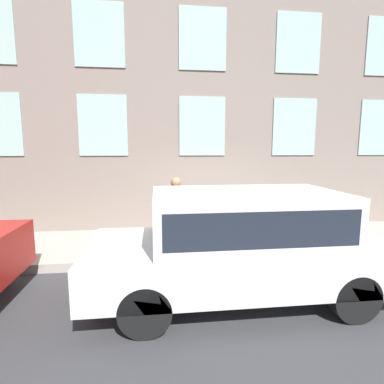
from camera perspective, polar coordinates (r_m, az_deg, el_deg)
ground_plane at (r=6.15m, az=5.19°, el=-13.76°), size 80.00×80.00×0.00m
sidewalk at (r=7.20m, az=3.26°, el=-9.67°), size 2.34×60.00×0.18m
building_facade at (r=8.62m, az=1.85°, el=27.21°), size 0.33×40.00×10.22m
fire_hydrant at (r=6.58m, az=3.17°, el=-7.29°), size 0.35×0.46×0.72m
person at (r=6.79m, az=-3.05°, el=-2.19°), size 0.36×0.24×1.49m
parked_truck_silver_near at (r=4.68m, az=9.43°, el=-8.65°), size 1.86×4.47×1.67m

